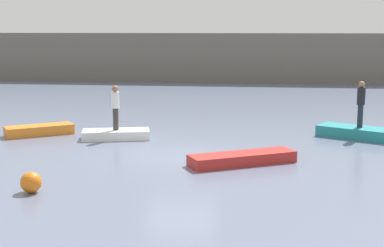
{
  "coord_description": "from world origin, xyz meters",
  "views": [
    {
      "loc": [
        2.65,
        -18.9,
        4.44
      ],
      "look_at": [
        0.18,
        1.86,
        0.84
      ],
      "focal_mm": 52.36,
      "sensor_mm": 36.0,
      "label": 1
    }
  ],
  "objects_px": {
    "rowboat_white": "(116,134)",
    "rowboat_teal": "(359,133)",
    "mooring_buoy": "(31,182)",
    "person_dark_shirt": "(361,102)",
    "rowboat_red": "(242,158)",
    "rowboat_orange": "(39,130)",
    "person_white_shirt": "(115,105)"
  },
  "relations": [
    {
      "from": "rowboat_orange",
      "to": "mooring_buoy",
      "type": "relative_size",
      "value": 4.76
    },
    {
      "from": "person_dark_shirt",
      "to": "person_white_shirt",
      "type": "bearing_deg",
      "value": -172.49
    },
    {
      "from": "rowboat_orange",
      "to": "rowboat_red",
      "type": "xyz_separation_m",
      "value": [
        8.58,
        -4.07,
        -0.02
      ]
    },
    {
      "from": "mooring_buoy",
      "to": "person_dark_shirt",
      "type": "bearing_deg",
      "value": 40.91
    },
    {
      "from": "rowboat_white",
      "to": "rowboat_teal",
      "type": "distance_m",
      "value": 9.84
    },
    {
      "from": "rowboat_teal",
      "to": "mooring_buoy",
      "type": "bearing_deg",
      "value": -110.41
    },
    {
      "from": "rowboat_teal",
      "to": "mooring_buoy",
      "type": "xyz_separation_m",
      "value": [
        -10.18,
        -8.83,
        0.07
      ]
    },
    {
      "from": "rowboat_orange",
      "to": "rowboat_white",
      "type": "bearing_deg",
      "value": -41.87
    },
    {
      "from": "rowboat_white",
      "to": "rowboat_teal",
      "type": "relative_size",
      "value": 0.81
    },
    {
      "from": "rowboat_teal",
      "to": "rowboat_orange",
      "type": "bearing_deg",
      "value": -147.68
    },
    {
      "from": "rowboat_orange",
      "to": "mooring_buoy",
      "type": "distance_m",
      "value": 8.52
    },
    {
      "from": "rowboat_white",
      "to": "rowboat_teal",
      "type": "xyz_separation_m",
      "value": [
        9.76,
        1.29,
        0.04
      ]
    },
    {
      "from": "person_dark_shirt",
      "to": "rowboat_teal",
      "type": "bearing_deg",
      "value": 90.0
    },
    {
      "from": "person_dark_shirt",
      "to": "mooring_buoy",
      "type": "distance_m",
      "value": 13.53
    },
    {
      "from": "person_white_shirt",
      "to": "rowboat_white",
      "type": "bearing_deg",
      "value": 180.0
    },
    {
      "from": "rowboat_orange",
      "to": "rowboat_red",
      "type": "height_order",
      "value": "rowboat_orange"
    },
    {
      "from": "rowboat_teal",
      "to": "mooring_buoy",
      "type": "height_order",
      "value": "mooring_buoy"
    },
    {
      "from": "person_white_shirt",
      "to": "person_dark_shirt",
      "type": "bearing_deg",
      "value": 7.51
    },
    {
      "from": "rowboat_white",
      "to": "rowboat_red",
      "type": "xyz_separation_m",
      "value": [
        5.18,
        -3.62,
        0.0
      ]
    },
    {
      "from": "rowboat_white",
      "to": "person_white_shirt",
      "type": "height_order",
      "value": "person_white_shirt"
    },
    {
      "from": "person_dark_shirt",
      "to": "mooring_buoy",
      "type": "bearing_deg",
      "value": -139.09
    },
    {
      "from": "person_white_shirt",
      "to": "mooring_buoy",
      "type": "bearing_deg",
      "value": -93.23
    },
    {
      "from": "rowboat_teal",
      "to": "person_white_shirt",
      "type": "relative_size",
      "value": 1.82
    },
    {
      "from": "rowboat_red",
      "to": "person_dark_shirt",
      "type": "height_order",
      "value": "person_dark_shirt"
    },
    {
      "from": "rowboat_orange",
      "to": "person_dark_shirt",
      "type": "bearing_deg",
      "value": -30.74
    },
    {
      "from": "rowboat_orange",
      "to": "rowboat_teal",
      "type": "bearing_deg",
      "value": -30.74
    },
    {
      "from": "rowboat_teal",
      "to": "person_white_shirt",
      "type": "xyz_separation_m",
      "value": [
        -9.76,
        -1.29,
        1.16
      ]
    },
    {
      "from": "rowboat_red",
      "to": "mooring_buoy",
      "type": "height_order",
      "value": "mooring_buoy"
    },
    {
      "from": "rowboat_orange",
      "to": "person_dark_shirt",
      "type": "distance_m",
      "value": 13.25
    },
    {
      "from": "rowboat_white",
      "to": "person_white_shirt",
      "type": "distance_m",
      "value": 1.2
    },
    {
      "from": "mooring_buoy",
      "to": "rowboat_teal",
      "type": "bearing_deg",
      "value": 40.91
    },
    {
      "from": "rowboat_orange",
      "to": "rowboat_white",
      "type": "distance_m",
      "value": 3.43
    }
  ]
}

